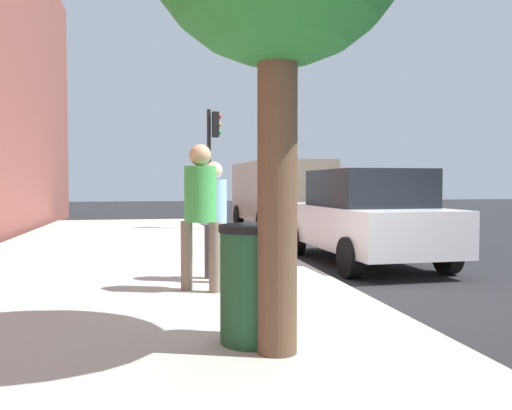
{
  "coord_description": "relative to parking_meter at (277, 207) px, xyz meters",
  "views": [
    {
      "loc": [
        -6.8,
        2.58,
        1.51
      ],
      "look_at": [
        0.76,
        1.1,
        1.2
      ],
      "focal_mm": 37.42,
      "sensor_mm": 36.0,
      "label": 1
    }
  ],
  "objects": [
    {
      "name": "pedestrian_at_meter",
      "position": [
        -0.36,
        0.99,
        -0.05
      ],
      "size": [
        0.5,
        0.36,
        1.67
      ],
      "rotation": [
        0.0,
        0.0,
        -1.35
      ],
      "color": "#47474C",
      "rests_on": "sidewalk_slab"
    },
    {
      "name": "parked_sedan_near",
      "position": [
        1.64,
        -2.09,
        -0.27
      ],
      "size": [
        4.46,
        2.08,
        1.77
      ],
      "color": "silver",
      "rests_on": "ground_plane"
    },
    {
      "name": "pedestrian_bystander",
      "position": [
        -1.07,
        1.24,
        0.09
      ],
      "size": [
        0.4,
        0.49,
        1.86
      ],
      "rotation": [
        0.0,
        0.0,
        -0.58
      ],
      "color": "#726656",
      "rests_on": "sidewalk_slab"
    },
    {
      "name": "sidewalk_slab",
      "position": [
        -1.0,
        2.26,
        -1.09
      ],
      "size": [
        28.0,
        6.0,
        0.15
      ],
      "primitive_type": "cube",
      "color": "#B7B2A8",
      "rests_on": "ground_plane"
    },
    {
      "name": "parked_van_far",
      "position": [
        8.56,
        -2.09,
        0.09
      ],
      "size": [
        5.27,
        2.28,
        2.18
      ],
      "color": "gray",
      "rests_on": "ground_plane"
    },
    {
      "name": "trash_bin",
      "position": [
        -3.35,
        1.0,
        -0.51
      ],
      "size": [
        0.59,
        0.59,
        1.01
      ],
      "color": "#1E4C2D",
      "rests_on": "sidewalk_slab"
    },
    {
      "name": "traffic_signal",
      "position": [
        8.33,
        0.03,
        1.41
      ],
      "size": [
        0.24,
        0.44,
        3.6
      ],
      "color": "black",
      "rests_on": "sidewalk_slab"
    },
    {
      "name": "parking_meter",
      "position": [
        0.0,
        0.0,
        0.0
      ],
      "size": [
        0.36,
        0.12,
        1.41
      ],
      "color": "gray",
      "rests_on": "sidewalk_slab"
    },
    {
      "name": "ground_plane",
      "position": [
        -1.0,
        -0.74,
        -1.17
      ],
      "size": [
        80.0,
        80.0,
        0.0
      ],
      "primitive_type": "plane",
      "color": "#232326",
      "rests_on": "ground"
    }
  ]
}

